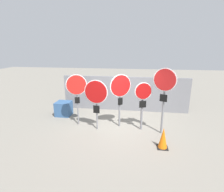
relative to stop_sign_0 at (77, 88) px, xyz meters
name	(u,v)px	position (x,y,z in m)	size (l,w,h in m)	color
ground_plane	(121,127)	(1.82, 0.08, -1.61)	(40.00, 40.00, 0.00)	gray
fence_back	(125,94)	(1.82, 2.10, -0.71)	(6.46, 0.12, 1.79)	slate
stop_sign_0	(77,88)	(0.00, 0.00, 0.00)	(0.81, 0.30, 2.19)	slate
stop_sign_1	(96,95)	(0.88, -0.33, -0.14)	(0.93, 0.15, 2.05)	slate
stop_sign_2	(120,90)	(1.78, 0.09, -0.04)	(0.78, 0.51, 2.22)	slate
stop_sign_3	(143,98)	(2.67, -0.09, -0.28)	(0.65, 0.23, 1.96)	slate
stop_sign_4	(164,87)	(3.41, -0.30, 0.23)	(0.78, 0.38, 2.54)	slate
traffic_cone_0	(163,138)	(3.35, -1.32, -1.25)	(0.36, 0.36, 0.72)	black
storage_crate	(64,109)	(-1.06, 0.95, -1.27)	(0.70, 0.66, 0.68)	#335684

